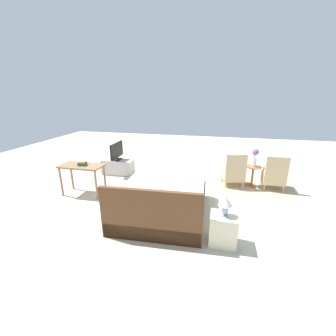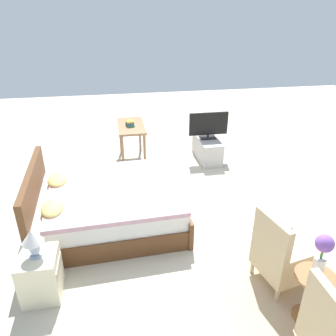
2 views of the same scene
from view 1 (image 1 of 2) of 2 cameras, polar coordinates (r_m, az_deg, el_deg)
ground_plane at (r=5.79m, az=2.04°, el=-6.17°), size 16.00×16.00×0.00m
floor_rug at (r=6.55m, az=20.38°, el=-4.31°), size 2.10×1.50×0.01m
bed at (r=4.68m, az=-1.55°, el=-8.41°), size 1.82×2.11×0.96m
armchair_by_window_left at (r=6.46m, az=25.32°, el=-1.67°), size 0.54×0.54×0.92m
armchair_by_window_right at (r=6.31m, az=16.32°, el=-1.05°), size 0.64×0.64×0.92m
side_table at (r=6.45m, az=20.70°, el=-1.37°), size 0.40×0.40×0.56m
flower_vase at (r=6.30m, az=21.22°, el=2.91°), size 0.17×0.17×0.48m
nightstand at (r=3.97m, az=13.80°, el=-14.91°), size 0.44×0.41×0.53m
table_lamp at (r=3.73m, az=14.37°, el=-8.72°), size 0.22×0.22×0.33m
tv_stand at (r=7.14m, az=-12.59°, el=0.24°), size 0.96×0.40×0.46m
tv_flatscreen at (r=7.00m, az=-12.90°, el=4.20°), size 0.20×0.79×0.54m
vanity_desk at (r=5.85m, az=-21.00°, el=-0.36°), size 1.04×0.52×0.76m
book_stack at (r=5.76m, az=-20.93°, el=1.08°), size 0.23×0.17×0.10m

